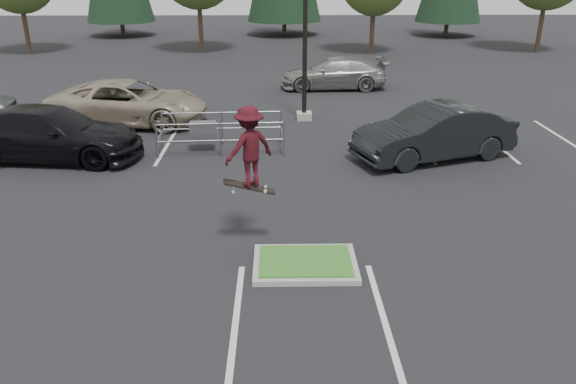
{
  "coord_description": "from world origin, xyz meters",
  "views": [
    {
      "loc": [
        -0.55,
        -10.46,
        6.05
      ],
      "look_at": [
        -0.34,
        1.5,
        1.11
      ],
      "focal_mm": 35.0,
      "sensor_mm": 36.0,
      "label": 1
    }
  ],
  "objects_px": {
    "light_pole": "(305,3)",
    "skateboarder": "(248,147)",
    "car_l_black": "(49,134)",
    "cart_corral": "(207,129)",
    "car_far_silver": "(334,73)",
    "car_l_tan": "(128,103)",
    "car_r_charc": "(434,133)"
  },
  "relations": [
    {
      "from": "cart_corral",
      "to": "car_l_tan",
      "type": "relative_size",
      "value": 0.7
    },
    {
      "from": "car_far_silver",
      "to": "car_l_black",
      "type": "bearing_deg",
      "value": -44.65
    },
    {
      "from": "cart_corral",
      "to": "skateboarder",
      "type": "relative_size",
      "value": 2.16
    },
    {
      "from": "cart_corral",
      "to": "skateboarder",
      "type": "height_order",
      "value": "skateboarder"
    },
    {
      "from": "light_pole",
      "to": "car_far_silver",
      "type": "xyz_separation_m",
      "value": [
        1.75,
        6.0,
        -3.79
      ]
    },
    {
      "from": "skateboarder",
      "to": "car_l_black",
      "type": "xyz_separation_m",
      "value": [
        -6.8,
        6.19,
        -1.51
      ]
    },
    {
      "from": "cart_corral",
      "to": "car_far_silver",
      "type": "relative_size",
      "value": 0.81
    },
    {
      "from": "car_l_tan",
      "to": "car_l_black",
      "type": "distance_m",
      "value": 4.56
    },
    {
      "from": "light_pole",
      "to": "car_l_black",
      "type": "distance_m",
      "value": 10.44
    },
    {
      "from": "car_r_charc",
      "to": "cart_corral",
      "type": "bearing_deg",
      "value": -117.5
    },
    {
      "from": "skateboarder",
      "to": "car_far_silver",
      "type": "distance_m",
      "value": 17.42
    },
    {
      "from": "light_pole",
      "to": "skateboarder",
      "type": "height_order",
      "value": "light_pole"
    },
    {
      "from": "cart_corral",
      "to": "car_l_black",
      "type": "distance_m",
      "value": 5.09
    },
    {
      "from": "skateboarder",
      "to": "car_r_charc",
      "type": "distance_m",
      "value": 8.41
    },
    {
      "from": "cart_corral",
      "to": "car_far_silver",
      "type": "bearing_deg",
      "value": 59.25
    },
    {
      "from": "car_far_silver",
      "to": "car_l_tan",
      "type": "bearing_deg",
      "value": -54.56
    },
    {
      "from": "skateboarder",
      "to": "car_r_charc",
      "type": "height_order",
      "value": "skateboarder"
    },
    {
      "from": "car_r_charc",
      "to": "light_pole",
      "type": "bearing_deg",
      "value": -161.43
    },
    {
      "from": "cart_corral",
      "to": "car_l_black",
      "type": "xyz_separation_m",
      "value": [
        -5.02,
        -0.78,
        0.11
      ]
    },
    {
      "from": "light_pole",
      "to": "skateboarder",
      "type": "bearing_deg",
      "value": -98.79
    },
    {
      "from": "car_l_tan",
      "to": "car_far_silver",
      "type": "bearing_deg",
      "value": -47.63
    },
    {
      "from": "skateboarder",
      "to": "car_r_charc",
      "type": "xyz_separation_m",
      "value": [
        5.7,
        6.0,
        -1.49
      ]
    },
    {
      "from": "car_l_black",
      "to": "car_far_silver",
      "type": "distance_m",
      "value": 14.9
    },
    {
      "from": "light_pole",
      "to": "car_l_black",
      "type": "xyz_separation_m",
      "value": [
        -8.5,
        -4.81,
        -3.7
      ]
    },
    {
      "from": "car_l_tan",
      "to": "light_pole",
      "type": "bearing_deg",
      "value": -80.14
    },
    {
      "from": "skateboarder",
      "to": "car_l_black",
      "type": "relative_size",
      "value": 0.34
    },
    {
      "from": "car_r_charc",
      "to": "skateboarder",
      "type": "bearing_deg",
      "value": -63.62
    },
    {
      "from": "light_pole",
      "to": "car_far_silver",
      "type": "distance_m",
      "value": 7.31
    },
    {
      "from": "car_far_silver",
      "to": "light_pole",
      "type": "bearing_deg",
      "value": -17.45
    },
    {
      "from": "car_r_charc",
      "to": "car_l_black",
      "type": "bearing_deg",
      "value": -110.97
    },
    {
      "from": "skateboarder",
      "to": "car_l_black",
      "type": "distance_m",
      "value": 9.32
    },
    {
      "from": "light_pole",
      "to": "car_l_tan",
      "type": "distance_m",
      "value": 7.94
    }
  ]
}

